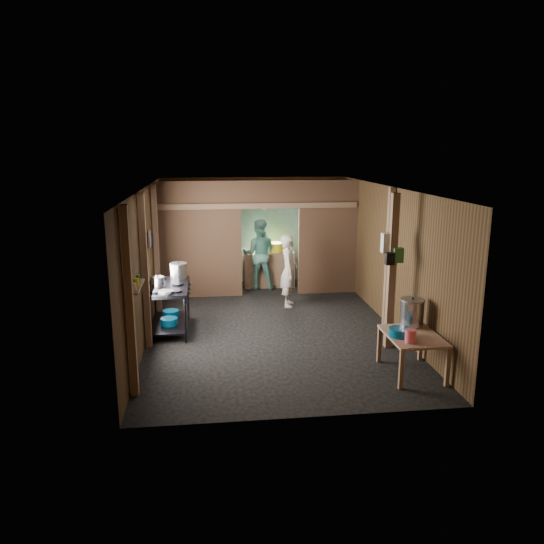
{
  "coord_description": "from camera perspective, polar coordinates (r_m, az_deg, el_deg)",
  "views": [
    {
      "loc": [
        -1.11,
        -9.38,
        3.3
      ],
      "look_at": [
        0.0,
        -0.2,
        1.1
      ],
      "focal_mm": 34.62,
      "sensor_mm": 36.0,
      "label": 1
    }
  ],
  "objects": [
    {
      "name": "blue_tub_front",
      "position": [
        9.71,
        -11.13,
        -5.3
      ],
      "size": [
        0.31,
        0.31,
        0.13
      ],
      "primitive_type": "cylinder",
      "color": "#065681",
      "rests_on": "gas_range"
    },
    {
      "name": "wall_left",
      "position": [
        9.66,
        -13.52,
        1.06
      ],
      "size": [
        0.0,
        7.0,
        2.6
      ],
      "primitive_type": "cube",
      "color": "#4D3A1E",
      "rests_on": "ground"
    },
    {
      "name": "frying_pan",
      "position": [
        9.16,
        -11.47,
        -2.14
      ],
      "size": [
        0.37,
        0.53,
        0.06
      ],
      "primitive_type": null,
      "rotation": [
        0.0,
        0.0,
        -0.23
      ],
      "color": "gray",
      "rests_on": "gas_range"
    },
    {
      "name": "blue_tub_back",
      "position": [
        10.17,
        -10.94,
        -4.45
      ],
      "size": [
        0.3,
        0.3,
        0.12
      ],
      "primitive_type": "cylinder",
      "color": "#065681",
      "rests_on": "gas_range"
    },
    {
      "name": "cross_beam",
      "position": [
        11.65,
        -1.4,
        7.21
      ],
      "size": [
        4.4,
        0.12,
        0.12
      ],
      "primitive_type": "cube",
      "color": "#8E6A52",
      "rests_on": "wall_left"
    },
    {
      "name": "post_left_c",
      "position": [
        10.82,
        -12.46,
        2.41
      ],
      "size": [
        0.1,
        0.12,
        2.6
      ],
      "primitive_type": "cube",
      "color": "#8E6A52",
      "rests_on": "floor"
    },
    {
      "name": "wall_back",
      "position": [
        13.09,
        -1.96,
        4.57
      ],
      "size": [
        4.5,
        0.0,
        2.6
      ],
      "primitive_type": "cube",
      "color": "#4D3A1E",
      "rests_on": "ground"
    },
    {
      "name": "partition_right",
      "position": [
        12.06,
        6.08,
        3.75
      ],
      "size": [
        1.35,
        0.1,
        2.6
      ],
      "primitive_type": "cube",
      "color": "brown",
      "rests_on": "floor"
    },
    {
      "name": "bag_green",
      "position": [
        8.74,
        13.54,
        1.79
      ],
      "size": [
        0.16,
        0.12,
        0.24
      ],
      "primitive_type": "cube",
      "color": "#317733",
      "rests_on": "post_free"
    },
    {
      "name": "stock_pot",
      "position": [
        8.39,
        14.96,
        -4.32
      ],
      "size": [
        0.44,
        0.44,
        0.45
      ],
      "primitive_type": null,
      "rotation": [
        0.0,
        0.0,
        -0.17
      ],
      "color": "#B8B8C3",
      "rests_on": "prep_table"
    },
    {
      "name": "back_counter",
      "position": [
        12.74,
        -0.37,
        0.33
      ],
      "size": [
        1.2,
        0.5,
        0.85
      ],
      "primitive_type": "cube",
      "color": "#8E6A52",
      "rests_on": "floor"
    },
    {
      "name": "post_left_b",
      "position": [
        8.88,
        -13.63,
        -0.02
      ],
      "size": [
        0.1,
        0.12,
        2.6
      ],
      "primitive_type": "cube",
      "color": "#8E6A52",
      "rests_on": "floor"
    },
    {
      "name": "partition_left",
      "position": [
        11.76,
        -7.86,
        3.45
      ],
      "size": [
        1.85,
        0.1,
        2.6
      ],
      "primitive_type": "cube",
      "color": "brown",
      "rests_on": "floor"
    },
    {
      "name": "cook",
      "position": [
        11.07,
        1.84,
        0.14
      ],
      "size": [
        0.45,
        0.61,
        1.53
      ],
      "primitive_type": "imported",
      "rotation": [
        0.0,
        0.0,
        1.4
      ],
      "color": "beige",
      "rests_on": "floor"
    },
    {
      "name": "post_right",
      "position": [
        9.96,
        12.56,
        1.47
      ],
      "size": [
        0.1,
        0.12,
        2.6
      ],
      "primitive_type": "cube",
      "color": "#8E6A52",
      "rests_on": "floor"
    },
    {
      "name": "pink_bucket",
      "position": [
        7.71,
        14.83,
        -6.74
      ],
      "size": [
        0.2,
        0.2,
        0.19
      ],
      "primitive_type": "cylinder",
      "rotation": [
        0.0,
        0.0,
        -0.31
      ],
      "color": "#FA5F71",
      "rests_on": "prep_table"
    },
    {
      "name": "pan_lid_small",
      "position": [
        10.39,
        -12.89,
        3.34
      ],
      "size": [
        0.03,
        0.3,
        0.3
      ],
      "primitive_type": "cylinder",
      "rotation": [
        0.0,
        1.57,
        0.0
      ],
      "color": "black",
      "rests_on": "wall_left"
    },
    {
      "name": "wall_right",
      "position": [
        10.17,
        12.56,
        1.71
      ],
      "size": [
        0.0,
        7.0,
        2.6
      ],
      "primitive_type": "cube",
      "color": "#4D3A1E",
      "rests_on": "ground"
    },
    {
      "name": "bag_white",
      "position": [
        8.8,
        12.55,
        3.11
      ],
      "size": [
        0.22,
        0.15,
        0.32
      ],
      "primitive_type": "cube",
      "color": "silver",
      "rests_on": "post_free"
    },
    {
      "name": "jar_white",
      "position": [
        7.34,
        -14.81,
        -1.55
      ],
      "size": [
        0.07,
        0.07,
        0.1
      ],
      "primitive_type": "cylinder",
      "color": "silver",
      "rests_on": "wall_shelf"
    },
    {
      "name": "wash_basin",
      "position": [
        7.93,
        13.76,
        -6.37
      ],
      "size": [
        0.43,
        0.43,
        0.12
      ],
      "primitive_type": "cylinder",
      "rotation": [
        0.0,
        0.0,
        -0.43
      ],
      "color": "#065681",
      "rests_on": "prep_table"
    },
    {
      "name": "gas_range",
      "position": [
        9.8,
        -11.12,
        -3.89
      ],
      "size": [
        0.76,
        1.47,
        0.87
      ],
      "primitive_type": null,
      "color": "black",
      "rests_on": "floor"
    },
    {
      "name": "partition_header",
      "position": [
        11.71,
        -0.2,
        8.47
      ],
      "size": [
        1.3,
        0.1,
        0.6
      ],
      "primitive_type": "cube",
      "color": "brown",
      "rests_on": "wall_back"
    },
    {
      "name": "wall_shelf",
      "position": [
        7.6,
        -14.53,
        -1.54
      ],
      "size": [
        0.14,
        0.8,
        0.03
      ],
      "primitive_type": "cube",
      "color": "#8E6A52",
      "rests_on": "wall_left"
    },
    {
      "name": "turquoise_panel",
      "position": [
        13.03,
        -1.93,
        4.32
      ],
      "size": [
        4.4,
        0.06,
        2.5
      ],
      "primitive_type": "cube",
      "color": "#7AA8AA",
      "rests_on": "wall_back"
    },
    {
      "name": "jar_green",
      "position": [
        7.79,
        -14.36,
        -0.66
      ],
      "size": [
        0.06,
        0.06,
        0.1
      ],
      "primitive_type": "cylinder",
      "color": "#317733",
      "rests_on": "wall_shelf"
    },
    {
      "name": "pan_lid_big",
      "position": [
        9.98,
        -13.15,
        3.51
      ],
      "size": [
        0.03,
        0.34,
        0.34
      ],
      "primitive_type": "cylinder",
      "rotation": [
        0.0,
        1.57,
        0.0
      ],
      "color": "gray",
      "rests_on": "wall_left"
    },
    {
      "name": "knife",
      "position": [
        7.53,
        15.64,
        -8.0
      ],
      "size": [
        0.3,
        0.05,
        0.01
      ],
      "primitive_type": "cube",
      "rotation": [
        0.0,
        0.0,
        0.04
      ],
      "color": "#B8B8C3",
      "rests_on": "prep_table"
    },
    {
      "name": "yellow_tub",
      "position": [
        12.65,
        0.37,
        2.71
      ],
      "size": [
        0.39,
        0.39,
        0.22
      ],
      "primitive_type": "cylinder",
      "color": "yellow",
      "rests_on": "back_counter"
    },
    {
      "name": "ceiling",
      "position": [
        9.48,
        -0.15,
        9.14
      ],
      "size": [
        4.5,
        7.0,
        0.0
      ],
      "primitive_type": "cube",
      "color": "#2B2A29",
      "rests_on": "ground"
    },
    {
      "name": "stove_pot_large",
      "position": [
        10.07,
        -10.13,
        0.04
      ],
      "size": [
        0.33,
        0.33,
        0.33
      ],
      "primitive_type": null,
      "rotation": [
        0.0,
        0.0,
        0.01
      ],
      "color": "#B8B8C3",
      "rests_on": "gas_range"
    },
    {
      "name": "stove_pot_med",
      "position": [
        9.62,
        -12.29,
        -1.07
      ],
      "size": [
        0.29,
        0.29,
        0.2
      ],
      "primitive_type": null,
      "rotation": [
        0.0,
        0.0,
        -0.33
      ],
      "color": "#B8B8C3",
      "rests_on": "gas_range"
    },
    {
      "name": "bag_black",
      "position": [
        8.69,
        12.7,
        1.43
      ],
      "size": [
        0.14,
        0.1,
        0.2
      ],
      "primitive_type": "cube",
      "color": "black",
      "rests_on": "post_free"
    },
    {
      "name": "wall_front",
      "position": [
        6.31,
        3.62,
        -5.11
      ],
      "size": [
        4.5,
        0.0,
        2.6
      ],
      "primitive_type": "cube",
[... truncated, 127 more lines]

